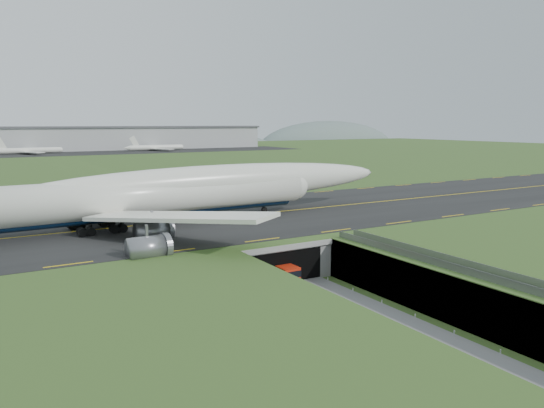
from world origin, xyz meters
TOP-DOWN VIEW (x-y plane):
  - ground at (0.00, 0.00)m, footprint 900.00×900.00m
  - airfield_deck at (0.00, 0.00)m, footprint 800.00×800.00m
  - trench_road at (0.00, -7.50)m, footprint 12.00×75.00m
  - taxiway at (0.00, 33.00)m, footprint 800.00×44.00m
  - tunnel_portal at (0.00, 16.71)m, footprint 17.00×22.30m
  - guideway at (11.00, -19.11)m, footprint 3.00×53.00m
  - jumbo_jet at (-10.05, 32.45)m, footprint 97.45×62.11m
  - shuttle_tram at (-0.83, 8.78)m, footprint 2.91×7.35m
  - cargo_terminal at (-0.06, 299.41)m, footprint 320.00×67.00m
  - distant_hills at (64.38, 430.00)m, footprint 700.00×91.00m

SIDE VIEW (x-z plane):
  - distant_hills at x=64.38m, z-range -34.00..26.00m
  - ground at x=0.00m, z-range 0.00..0.00m
  - trench_road at x=0.00m, z-range 0.00..0.20m
  - shuttle_tram at x=-0.83m, z-range 0.15..3.14m
  - airfield_deck at x=0.00m, z-range 0.00..6.00m
  - tunnel_portal at x=0.00m, z-range 0.33..6.33m
  - guideway at x=11.00m, z-range 1.80..8.85m
  - taxiway at x=0.00m, z-range 6.00..6.18m
  - jumbo_jet at x=-10.05m, z-range 1.26..21.83m
  - cargo_terminal at x=-0.06m, z-range 6.16..21.76m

